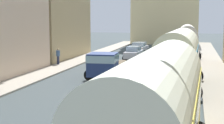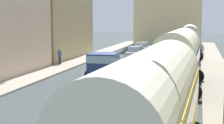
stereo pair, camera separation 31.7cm
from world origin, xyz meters
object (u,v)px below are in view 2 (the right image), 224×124
streetlamp_near (217,61)px  car_1 (142,48)px  car_0 (136,53)px  parked_bus_2 (190,40)px  parked_bus_0 (151,109)px  car_3 (164,51)px  pedestrian_0 (60,56)px  cargo_truck_0 (107,64)px  parked_bus_1 (179,57)px

streetlamp_near → car_1: bearing=102.4°
car_0 → parked_bus_2: bearing=31.6°
parked_bus_0 → car_3: parked_bus_0 is taller
pedestrian_0 → streetlamp_near: size_ratio=0.29×
cargo_truck_0 → car_3: cargo_truck_0 is taller
parked_bus_2 → car_1: 7.35m
car_3 → car_1: bearing=130.4°
parked_bus_1 → pedestrian_0: size_ratio=5.30×
car_0 → streetlamp_near: 30.80m
parked_bus_0 → parked_bus_1: (0.02, 13.58, 0.04)m
cargo_truck_0 → pedestrian_0: size_ratio=3.82×
parked_bus_0 → parked_bus_1: bearing=89.9°
car_3 → streetlamp_near: bearing=-81.9°
car_0 → cargo_truck_0: bearing=-90.2°
parked_bus_1 → car_0: (-5.83, 15.83, -1.46)m
parked_bus_1 → car_3: bearing=98.6°
parked_bus_2 → cargo_truck_0: parked_bus_2 is taller
parked_bus_2 → pedestrian_0: size_ratio=5.24×
parked_bus_1 → parked_bus_0: bearing=-90.1°
car_3 → pedestrian_0: (-9.62, -9.74, 0.26)m
car_1 → parked_bus_0: bearing=-80.3°
cargo_truck_0 → car_1: cargo_truck_0 is taller
car_3 → pedestrian_0: pedestrian_0 is taller
pedestrian_0 → car_3: bearing=45.4°
parked_bus_1 → parked_bus_2: parked_bus_1 is taller
car_1 → streetlamp_near: size_ratio=0.72×
car_1 → pedestrian_0: size_ratio=2.47×
cargo_truck_0 → streetlamp_near: (7.65, -16.95, 2.53)m
parked_bus_2 → car_3: (-3.02, -0.73, -1.46)m
streetlamp_near → cargo_truck_0: bearing=114.3°
car_3 → parked_bus_0: bearing=-85.0°
parked_bus_0 → cargo_truck_0: size_ratio=1.42×
parked_bus_2 → cargo_truck_0: 17.54m
parked_bus_1 → car_0: parked_bus_1 is taller
parked_bus_1 → parked_bus_2: bearing=89.5°
parked_bus_1 → streetlamp_near: streetlamp_near is taller
car_3 → streetlamp_near: streetlamp_near is taller
parked_bus_1 → cargo_truck_0: size_ratio=1.39×
car_1 → parked_bus_2: bearing=-27.0°
parked_bus_1 → streetlamp_near: size_ratio=1.55×
parked_bus_0 → parked_bus_2: size_ratio=1.04×
cargo_truck_0 → streetlamp_near: size_ratio=1.12×
parked_bus_2 → car_0: (-5.99, -3.69, -1.44)m
car_3 → streetlamp_near: 33.11m
cargo_truck_0 → parked_bus_2: bearing=69.8°
parked_bus_1 → pedestrian_0: 15.45m
car_0 → streetlamp_near: size_ratio=0.70×
cargo_truck_0 → pedestrian_0: (-6.61, 5.96, -0.18)m
car_1 → car_3: bearing=-49.6°
parked_bus_0 → car_0: parked_bus_0 is taller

